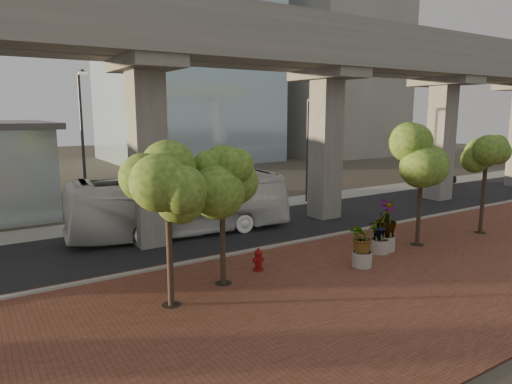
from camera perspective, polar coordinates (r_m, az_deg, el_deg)
ground at (r=25.87m, az=1.29°, el=-5.64°), size 160.00×160.00×0.00m
brick_plaza at (r=20.05m, az=14.35°, el=-10.58°), size 70.00×13.00×0.06m
asphalt_road at (r=27.49m, az=-1.04°, el=-4.66°), size 90.00×8.00×0.04m
curb_strip at (r=24.28m, az=3.93°, el=-6.52°), size 70.00×0.25×0.16m
far_sidewalk at (r=32.17m, az=-6.18°, el=-2.53°), size 90.00×3.00×0.06m
transit_viaduct at (r=26.60m, az=-1.09°, el=10.67°), size 72.00×5.60×12.40m
midrise_block at (r=77.02m, az=10.17°, el=13.56°), size 18.00×16.00×24.00m
transit_bus at (r=26.28m, az=-9.28°, el=-1.60°), size 12.81×4.44×3.50m
parked_car at (r=46.76m, az=22.07°, el=1.51°), size 4.32×2.27×1.35m
fire_hydrant at (r=20.30m, az=0.29°, el=-8.45°), size 0.50×0.45×1.00m
planter_front at (r=21.08m, az=13.21°, el=-5.68°), size 1.96×1.96×2.15m
planter_right at (r=23.73m, az=15.94°, el=-3.42°), size 2.42×2.42×2.58m
planter_left at (r=23.31m, az=15.30°, el=-4.24°), size 1.98×1.98×2.18m
street_tree_far_west at (r=16.10m, az=-11.00°, el=0.12°), size 3.72×3.72×5.91m
street_tree_near_west at (r=17.96m, az=-4.28°, el=1.06°), size 3.25×3.25×5.63m
street_tree_near_east at (r=24.83m, az=20.09°, el=4.04°), size 3.90×3.90×6.39m
street_tree_far_east at (r=28.83m, az=26.90°, el=4.45°), size 3.09×3.09×6.10m
streetlamp_west at (r=27.94m, az=-20.81°, el=6.03°), size 0.45×1.33×9.18m
streetlamp_east at (r=35.29m, az=6.54°, el=6.07°), size 0.39×1.14×7.88m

